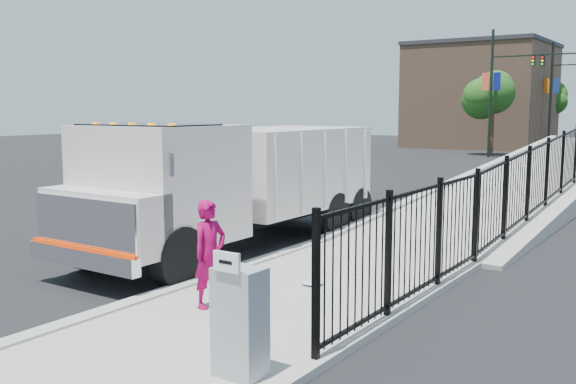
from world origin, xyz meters
The scene contains 15 objects.
ground centered at (0.00, 0.00, 0.00)m, with size 120.00×120.00×0.00m, color black.
sidewalk centered at (1.93, -2.00, 0.06)m, with size 3.55×12.00×0.12m, color #9E998E.
curb centered at (0.00, -2.00, 0.08)m, with size 0.30×12.00×0.16m, color #ADAAA3.
ramp centered at (2.12, 16.00, 0.00)m, with size 3.95×24.00×1.70m, color #9E998E.
iron_fence centered at (3.55, 12.00, 0.90)m, with size 0.10×28.00×1.80m, color black.
truck centered at (-1.43, 2.50, 1.61)m, with size 2.82×8.37×2.87m.
worker centered at (1.14, -1.15, 0.94)m, with size 0.60×0.39×1.64m, color #970544.
utility_cabinet centered at (3.10, -2.89, 0.75)m, with size 0.55×0.40×1.25m, color gray.
arrow_sign centered at (3.10, -3.11, 1.48)m, with size 0.35×0.04×0.22m, color white.
debris centered at (1.79, 0.75, 0.17)m, with size 0.38×0.38×0.09m, color silver.
light_pole_0 centered at (-4.57, 32.73, 4.36)m, with size 3.77×0.22×8.00m.
light_pole_2 centered at (-3.17, 43.04, 4.36)m, with size 3.77×0.22×8.00m.
tree_0 centered at (-5.19, 34.17, 3.96)m, with size 2.86×2.86×5.43m.
tree_2 centered at (-4.69, 49.30, 3.93)m, with size 2.41×2.41×5.21m.
building centered at (-9.00, 44.00, 4.00)m, with size 10.00×10.00×8.00m, color #8C664C.
Camera 1 is at (7.43, -8.34, 3.13)m, focal length 40.00 mm.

